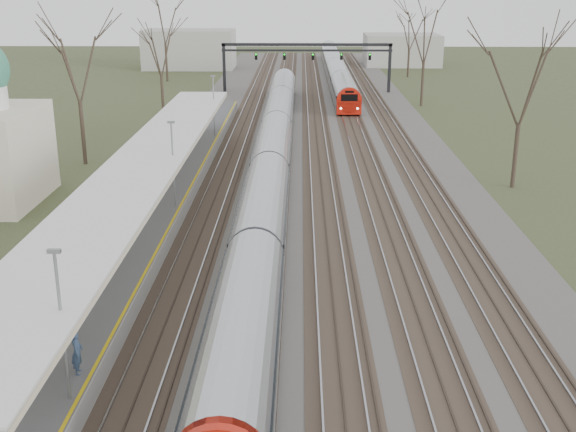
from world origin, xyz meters
name	(u,v)px	position (x,y,z in m)	size (l,w,h in m)	color
track_bed	(309,145)	(0.26, 55.00, 0.06)	(24.00, 160.00, 0.22)	#474442
platform	(164,198)	(-9.05, 37.50, 0.50)	(3.50, 69.00, 1.00)	#9E9B93
canopy	(145,163)	(-9.05, 32.99, 3.93)	(4.10, 50.00, 3.11)	slate
signal_gantry	(307,53)	(0.29, 84.99, 4.91)	(21.00, 0.59, 6.08)	black
tree_west_far	(76,58)	(-17.00, 48.00, 8.02)	(5.50, 5.50, 11.33)	#2D231C
tree_east_far	(523,80)	(14.00, 42.00, 7.29)	(5.00, 5.00, 10.30)	#2D231C
train_near	(273,150)	(-2.50, 46.95, 1.48)	(2.62, 75.21, 3.05)	#A5A8AF
train_far	(336,69)	(4.50, 97.99, 1.48)	(2.62, 60.21, 3.05)	#A5A8AF
passenger	(77,352)	(-7.88, 15.57, 1.79)	(0.58, 0.38, 1.58)	#324662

